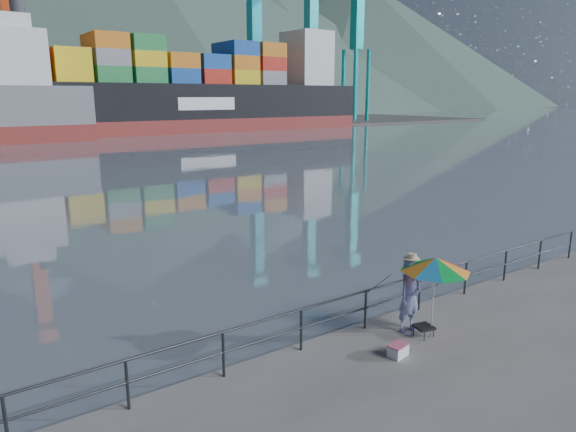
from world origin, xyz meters
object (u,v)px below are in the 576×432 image
object	(u,v)px
cooler_bag	(398,351)
container_ship	(202,95)
fisherman	(410,296)
beach_umbrella	(436,265)

from	to	relation	value
cooler_bag	container_ship	size ratio (longest dim) A/B	0.01
fisherman	container_ship	world-z (taller)	container_ship
cooler_bag	container_ship	xyz separation A→B (m)	(31.38, 75.04, 5.68)
cooler_bag	container_ship	distance (m)	81.53
beach_umbrella	container_ship	world-z (taller)	container_ship
fisherman	container_ship	distance (m)	80.33
fisherman	beach_umbrella	world-z (taller)	beach_umbrella
beach_umbrella	cooler_bag	size ratio (longest dim) A/B	4.54
container_ship	beach_umbrella	bearing A→B (deg)	-111.85
fisherman	container_ship	xyz separation A→B (m)	(30.21, 74.28, 4.88)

